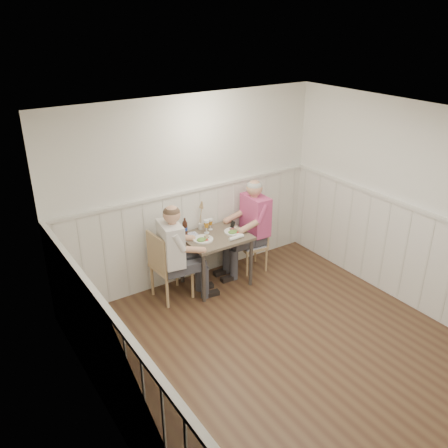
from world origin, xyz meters
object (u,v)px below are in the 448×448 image
object	(u,v)px
dining_table	(216,243)
chair_right	(255,242)
grass_vase	(200,217)
beer_bottle	(185,228)
chair_left	(167,263)
diner_cream	(175,262)
man_in_pink	(252,233)

from	to	relation	value
dining_table	chair_right	bearing A→B (deg)	4.60
grass_vase	beer_bottle	bearing A→B (deg)	-171.66
chair_left	diner_cream	xyz separation A→B (m)	(0.06, -0.10, 0.06)
dining_table	grass_vase	xyz separation A→B (m)	(-0.07, 0.29, 0.30)
beer_bottle	dining_table	bearing A→B (deg)	-36.42
chair_right	chair_left	xyz separation A→B (m)	(-1.44, -0.02, 0.09)
dining_table	beer_bottle	bearing A→B (deg)	143.58
man_in_pink	dining_table	bearing A→B (deg)	-175.27
man_in_pink	beer_bottle	size ratio (longest dim) A/B	5.72
man_in_pink	grass_vase	size ratio (longest dim) A/B	3.23
man_in_pink	grass_vase	xyz separation A→B (m)	(-0.74, 0.23, 0.35)
beer_bottle	grass_vase	size ratio (longest dim) A/B	0.57
chair_left	diner_cream	size ratio (longest dim) A/B	0.70
diner_cream	dining_table	bearing A→B (deg)	5.36
man_in_pink	beer_bottle	world-z (taller)	man_in_pink
beer_bottle	grass_vase	bearing A→B (deg)	8.34
chair_right	diner_cream	world-z (taller)	diner_cream
chair_left	man_in_pink	size ratio (longest dim) A/B	0.68
diner_cream	grass_vase	world-z (taller)	diner_cream
dining_table	beer_bottle	world-z (taller)	beer_bottle
dining_table	chair_left	size ratio (longest dim) A/B	0.89
dining_table	chair_right	world-z (taller)	chair_right
diner_cream	beer_bottle	distance (m)	0.54
man_in_pink	grass_vase	bearing A→B (deg)	162.51
man_in_pink	beer_bottle	xyz separation A→B (m)	(-1.00, 0.19, 0.26)
grass_vase	dining_table	bearing A→B (deg)	-75.53
chair_left	grass_vase	bearing A→B (deg)	20.67
man_in_pink	beer_bottle	bearing A→B (deg)	169.03
dining_table	grass_vase	world-z (taller)	grass_vase
chair_right	beer_bottle	xyz separation A→B (m)	(-1.05, 0.19, 0.43)
dining_table	man_in_pink	xyz separation A→B (m)	(0.67, 0.06, -0.05)
chair_right	chair_left	size ratio (longest dim) A/B	0.82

